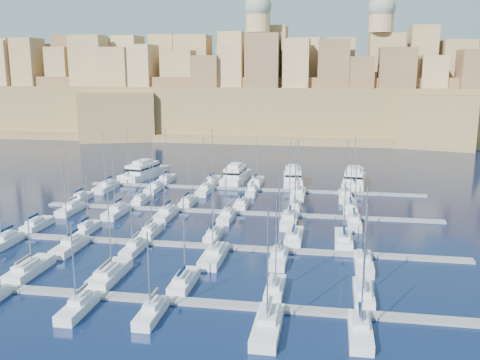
% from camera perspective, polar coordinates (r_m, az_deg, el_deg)
% --- Properties ---
extents(ground, '(600.00, 600.00, 0.00)m').
position_cam_1_polar(ground, '(102.93, -1.41, -5.04)').
color(ground, '#051132').
rests_on(ground, ground).
extents(pontoon_near, '(84.00, 2.00, 0.40)m').
position_cam_1_polar(pontoon_near, '(71.91, -6.74, -12.69)').
color(pontoon_near, slate).
rests_on(pontoon_near, ground).
extents(pontoon_mid_near, '(84.00, 2.00, 0.40)m').
position_cam_1_polar(pontoon_mid_near, '(91.70, -2.86, -7.08)').
color(pontoon_mid_near, slate).
rests_on(pontoon_mid_near, ground).
extents(pontoon_mid_far, '(84.00, 2.00, 0.40)m').
position_cam_1_polar(pontoon_mid_far, '(112.31, -0.43, -3.47)').
color(pontoon_mid_far, slate).
rests_on(pontoon_mid_far, ground).
extents(pontoon_far, '(84.00, 2.00, 0.40)m').
position_cam_1_polar(pontoon_far, '(133.36, 1.23, -0.99)').
color(pontoon_far, slate).
rests_on(pontoon_far, ground).
extents(sailboat_1, '(2.99, 9.97, 14.75)m').
position_cam_1_polar(sailboat_1, '(86.18, -21.54, -8.81)').
color(sailboat_1, silver).
rests_on(sailboat_1, ground).
extents(sailboat_2, '(3.12, 10.39, 15.83)m').
position_cam_1_polar(sailboat_2, '(80.77, -13.71, -9.68)').
color(sailboat_2, silver).
rests_on(sailboat_2, ground).
extents(sailboat_3, '(2.61, 8.69, 13.20)m').
position_cam_1_polar(sailboat_3, '(76.43, -6.00, -10.70)').
color(sailboat_3, silver).
rests_on(sailboat_3, ground).
extents(sailboat_4, '(2.35, 7.84, 13.44)m').
position_cam_1_polar(sailboat_4, '(73.81, 3.76, -11.50)').
color(sailboat_4, silver).
rests_on(sailboat_4, ground).
extents(sailboat_5, '(2.56, 8.52, 13.17)m').
position_cam_1_polar(sailboat_5, '(73.98, 13.03, -11.75)').
color(sailboat_5, silver).
rests_on(sailboat_5, ground).
extents(sailboat_8, '(2.41, 8.03, 12.23)m').
position_cam_1_polar(sailboat_8, '(71.48, -16.88, -12.85)').
color(sailboat_8, silver).
rests_on(sailboat_8, ground).
extents(sailboat_9, '(2.31, 7.70, 11.45)m').
position_cam_1_polar(sailboat_9, '(68.13, -9.42, -13.76)').
color(sailboat_9, silver).
rests_on(sailboat_9, ground).
extents(sailboat_10, '(3.02, 10.06, 15.34)m').
position_cam_1_polar(sailboat_10, '(64.13, 2.96, -15.27)').
color(sailboat_10, silver).
rests_on(sailboat_10, ground).
extents(sailboat_11, '(2.62, 8.73, 13.35)m').
position_cam_1_polar(sailboat_11, '(64.53, 12.69, -15.42)').
color(sailboat_11, silver).
rests_on(sailboat_11, ground).
extents(sailboat_12, '(2.56, 8.53, 13.43)m').
position_cam_1_polar(sailboat_12, '(109.00, -20.81, -4.47)').
color(sailboat_12, silver).
rests_on(sailboat_12, ground).
extents(sailboat_13, '(2.23, 7.42, 10.91)m').
position_cam_1_polar(sailboat_13, '(103.71, -15.96, -4.97)').
color(sailboat_13, silver).
rests_on(sailboat_13, ground).
extents(sailboat_14, '(2.44, 8.12, 13.01)m').
position_cam_1_polar(sailboat_14, '(99.43, -9.45, -5.38)').
color(sailboat_14, silver).
rests_on(sailboat_14, ground).
extents(sailboat_15, '(2.33, 7.77, 11.01)m').
position_cam_1_polar(sailboat_15, '(96.16, -2.81, -5.85)').
color(sailboat_15, silver).
rests_on(sailboat_15, ground).
extents(sailboat_16, '(2.89, 9.64, 14.33)m').
position_cam_1_polar(sailboat_16, '(95.10, 5.76, -6.07)').
color(sailboat_16, silver).
rests_on(sailboat_16, ground).
extents(sailboat_17, '(2.98, 9.95, 14.21)m').
position_cam_1_polar(sailboat_17, '(95.11, 10.98, -6.23)').
color(sailboat_17, silver).
rests_on(sailboat_17, ground).
extents(sailboat_18, '(2.67, 8.89, 13.20)m').
position_cam_1_polar(sailboat_18, '(100.65, -23.91, -6.06)').
color(sailboat_18, silver).
rests_on(sailboat_18, ground).
extents(sailboat_19, '(2.76, 9.22, 15.43)m').
position_cam_1_polar(sailboat_19, '(94.39, -17.68, -6.73)').
color(sailboat_19, silver).
rests_on(sailboat_19, ground).
extents(sailboat_20, '(2.29, 7.62, 11.88)m').
position_cam_1_polar(sailboat_20, '(90.73, -11.28, -7.17)').
color(sailboat_20, silver).
rests_on(sailboat_20, ground).
extents(sailboat_21, '(3.05, 10.17, 14.60)m').
position_cam_1_polar(sailboat_21, '(85.74, -2.81, -8.06)').
color(sailboat_21, silver).
rests_on(sailboat_21, ground).
extents(sailboat_22, '(2.59, 8.63, 13.90)m').
position_cam_1_polar(sailboat_22, '(84.94, 4.15, -8.29)').
color(sailboat_22, silver).
rests_on(sailboat_22, ground).
extents(sailboat_23, '(2.70, 9.00, 13.05)m').
position_cam_1_polar(sailboat_23, '(84.64, 13.03, -8.66)').
color(sailboat_23, silver).
rests_on(sailboat_23, ground).
extents(sailboat_24, '(2.35, 7.83, 13.83)m').
position_cam_1_polar(sailboat_24, '(128.06, -16.53, -1.79)').
color(sailboat_24, silver).
rests_on(sailboat_24, ground).
extents(sailboat_25, '(2.39, 7.96, 13.03)m').
position_cam_1_polar(sailboat_25, '(122.55, -10.50, -2.11)').
color(sailboat_25, silver).
rests_on(sailboat_25, ground).
extents(sailboat_26, '(2.51, 8.38, 14.17)m').
position_cam_1_polar(sailboat_26, '(119.47, -5.54, -2.32)').
color(sailboat_26, silver).
rests_on(sailboat_26, ground).
extents(sailboat_27, '(2.67, 8.91, 12.93)m').
position_cam_1_polar(sailboat_27, '(117.19, 0.24, -2.55)').
color(sailboat_27, silver).
rests_on(sailboat_27, ground).
extents(sailboat_28, '(2.43, 8.09, 12.90)m').
position_cam_1_polar(sailboat_28, '(115.53, 5.87, -2.83)').
color(sailboat_28, silver).
rests_on(sailboat_28, ground).
extents(sailboat_29, '(2.91, 9.69, 13.97)m').
position_cam_1_polar(sailboat_29, '(116.16, 11.65, -2.92)').
color(sailboat_29, silver).
rests_on(sailboat_29, ground).
extents(sailboat_30, '(2.63, 8.77, 13.13)m').
position_cam_1_polar(sailboat_30, '(118.30, -17.64, -2.98)').
color(sailboat_30, silver).
rests_on(sailboat_30, ground).
extents(sailboat_31, '(2.80, 9.35, 15.34)m').
position_cam_1_polar(sailboat_31, '(113.74, -13.06, -3.30)').
color(sailboat_31, silver).
rests_on(sailboat_31, ground).
extents(sailboat_32, '(2.86, 9.53, 14.12)m').
position_cam_1_polar(sailboat_32, '(110.04, -7.92, -3.62)').
color(sailboat_32, silver).
rests_on(sailboat_32, ground).
extents(sailboat_33, '(2.56, 8.52, 14.12)m').
position_cam_1_polar(sailboat_33, '(107.46, -1.42, -3.89)').
color(sailboat_33, silver).
rests_on(sailboat_33, ground).
extents(sailboat_34, '(3.10, 10.35, 16.74)m').
position_cam_1_polar(sailboat_34, '(104.97, 5.28, -4.31)').
color(sailboat_34, silver).
rests_on(sailboat_34, ground).
extents(sailboat_35, '(2.64, 8.80, 14.61)m').
position_cam_1_polar(sailboat_35, '(105.57, 12.06, -4.45)').
color(sailboat_35, silver).
rests_on(sailboat_35, ground).
extents(sailboat_36, '(2.70, 8.98, 14.54)m').
position_cam_1_polar(sailboat_36, '(147.22, -11.87, 0.21)').
color(sailboat_36, silver).
rests_on(sailboat_36, ground).
extents(sailboat_37, '(2.79, 9.29, 14.53)m').
position_cam_1_polar(sailboat_37, '(143.81, -7.87, 0.08)').
color(sailboat_37, silver).
rests_on(sailboat_37, ground).
extents(sailboat_38, '(2.79, 9.30, 14.50)m').
position_cam_1_polar(sailboat_38, '(140.58, -2.97, -0.10)').
color(sailboat_38, silver).
rests_on(sailboat_38, ground).
extents(sailboat_39, '(3.03, 10.10, 13.53)m').
position_cam_1_polar(sailboat_39, '(138.92, 1.74, -0.24)').
color(sailboat_39, silver).
rests_on(sailboat_39, ground).
extents(sailboat_40, '(2.56, 8.53, 12.44)m').
position_cam_1_polar(sailboat_40, '(137.16, 6.05, -0.47)').
color(sailboat_40, silver).
rests_on(sailboat_40, ground).
extents(sailboat_41, '(2.63, 8.76, 13.62)m').
position_cam_1_polar(sailboat_41, '(137.16, 12.01, -0.66)').
color(sailboat_41, silver).
rests_on(sailboat_41, ground).
extents(sailboat_42, '(3.15, 10.49, 15.19)m').
position_cam_1_polar(sailboat_42, '(137.29, -14.05, -0.73)').
color(sailboat_42, silver).
rests_on(sailboat_42, ground).
extents(sailboat_43, '(2.63, 8.75, 13.67)m').
position_cam_1_polar(sailboat_43, '(133.71, -9.13, -0.87)').
color(sailboat_43, silver).
rests_on(sailboat_43, ground).
extents(sailboat_44, '(2.66, 8.88, 13.89)m').
position_cam_1_polar(sailboat_44, '(130.14, -3.79, -1.10)').
color(sailboat_44, silver).
rests_on(sailboat_44, ground).
extents(sailboat_45, '(2.20, 7.34, 11.48)m').
position_cam_1_polar(sailboat_45, '(128.73, 1.29, -1.23)').
color(sailboat_45, silver).
rests_on(sailboat_45, ground).
extents(sailboat_46, '(3.26, 10.85, 14.31)m').
position_cam_1_polar(sailboat_46, '(125.94, 6.19, -1.57)').
color(sailboat_46, silver).
rests_on(sailboat_46, ground).
extents(sailboat_47, '(2.94, 9.79, 14.38)m').
position_cam_1_polar(sailboat_47, '(126.31, 11.15, -1.70)').
color(sailboat_47, silver).
rests_on(sailboat_47, ground).
extents(motor_yacht_a, '(9.30, 19.53, 5.25)m').
position_cam_1_polar(motor_yacht_a, '(150.81, -10.23, 0.93)').
color(motor_yacht_a, silver).
rests_on(motor_yacht_a, ground).
extents(motor_yacht_b, '(5.86, 16.67, 5.25)m').
position_cam_1_polar(motor_yacht_b, '(143.00, -0.48, 0.52)').
color(motor_yacht_b, silver).
rests_on(motor_yacht_b, ground).
extents(motor_yacht_c, '(6.15, 16.32, 5.25)m').
position_cam_1_polar(motor_yacht_c, '(140.94, 5.66, 0.29)').
color(motor_yacht_c, silver).
rests_on(motor_yacht_c, ground).
extents(motor_yacht_d, '(6.64, 18.00, 5.25)m').
position_cam_1_polar(motor_yacht_d, '(141.56, 12.05, 0.14)').
color(motor_yacht_d, silver).
rests_on(motor_yacht_d, ground).
extents(fortified_city, '(460.00, 108.95, 59.52)m').
position_cam_1_polar(fortified_city, '(253.03, 5.37, 8.43)').
color(fortified_city, brown).
rests_on(fortified_city, ground).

